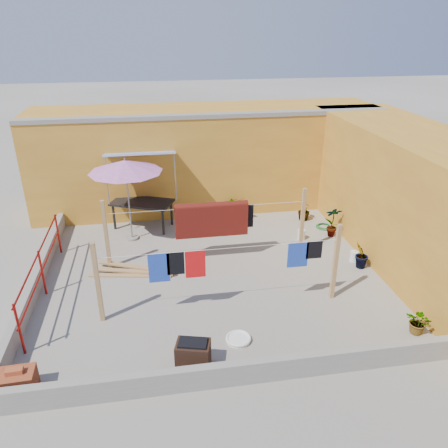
# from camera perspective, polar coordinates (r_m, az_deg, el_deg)

# --- Properties ---
(ground) EXTENTS (80.00, 80.00, 0.00)m
(ground) POSITION_cam_1_polar(r_m,az_deg,el_deg) (10.77, -1.52, -6.61)
(ground) COLOR #9E998E
(ground) RESTS_ON ground
(wall_back) EXTENTS (11.00, 3.27, 3.21)m
(wall_back) POSITION_cam_1_polar(r_m,az_deg,el_deg) (14.47, -2.26, 8.72)
(wall_back) COLOR gold
(wall_back) RESTS_ON ground
(wall_right) EXTENTS (2.40, 9.00, 3.20)m
(wall_right) POSITION_cam_1_polar(r_m,az_deg,el_deg) (11.85, 24.16, 2.76)
(wall_right) COLOR gold
(wall_right) RESTS_ON ground
(parapet_front) EXTENTS (8.30, 0.16, 0.44)m
(parapet_front) POSITION_cam_1_polar(r_m,az_deg,el_deg) (7.82, 2.36, -18.80)
(parapet_front) COLOR gray
(parapet_front) RESTS_ON ground
(parapet_left) EXTENTS (0.16, 7.30, 0.44)m
(parapet_left) POSITION_cam_1_polar(r_m,az_deg,el_deg) (10.96, -23.33, -6.93)
(parapet_left) COLOR gray
(parapet_left) RESTS_ON ground
(red_railing) EXTENTS (0.05, 4.20, 1.10)m
(red_railing) POSITION_cam_1_polar(r_m,az_deg,el_deg) (10.49, -22.79, -5.11)
(red_railing) COLOR maroon
(red_railing) RESTS_ON ground
(clothesline_rig) EXTENTS (5.09, 2.35, 1.80)m
(clothesline_rig) POSITION_cam_1_polar(r_m,az_deg,el_deg) (10.73, -1.51, -0.23)
(clothesline_rig) COLOR tan
(clothesline_rig) RESTS_ON ground
(patio_umbrella) EXTENTS (2.62, 2.62, 2.38)m
(patio_umbrella) POSITION_cam_1_polar(r_m,az_deg,el_deg) (11.96, -12.77, 7.32)
(patio_umbrella) COLOR gray
(patio_umbrella) RESTS_ON ground
(outdoor_table) EXTENTS (1.96, 1.50, 0.83)m
(outdoor_table) POSITION_cam_1_polar(r_m,az_deg,el_deg) (13.14, -10.64, 2.61)
(outdoor_table) COLOR black
(outdoor_table) RESTS_ON ground
(brick_stack) EXTENTS (0.60, 0.45, 0.51)m
(brick_stack) POSITION_cam_1_polar(r_m,az_deg,el_deg) (8.37, -25.38, -18.23)
(brick_stack) COLOR #963E22
(brick_stack) RESTS_ON ground
(lumber_pile) EXTENTS (2.11, 0.96, 0.13)m
(lumber_pile) POSITION_cam_1_polar(r_m,az_deg,el_deg) (11.00, -11.75, -6.06)
(lumber_pile) COLOR tan
(lumber_pile) RESTS_ON ground
(brazier) EXTENTS (0.68, 0.54, 0.54)m
(brazier) POSITION_cam_1_polar(r_m,az_deg,el_deg) (8.10, -4.05, -16.59)
(brazier) COLOR black
(brazier) RESTS_ON ground
(white_basin) EXTENTS (0.50, 0.50, 0.09)m
(white_basin) POSITION_cam_1_polar(r_m,az_deg,el_deg) (8.74, 1.88, -14.77)
(white_basin) COLOR white
(white_basin) RESTS_ON ground
(water_jug_a) EXTENTS (0.20, 0.20, 0.32)m
(water_jug_a) POSITION_cam_1_polar(r_m,az_deg,el_deg) (11.76, 16.61, -4.05)
(water_jug_a) COLOR white
(water_jug_a) RESTS_ON ground
(water_jug_b) EXTENTS (0.21, 0.21, 0.34)m
(water_jug_b) POSITION_cam_1_polar(r_m,az_deg,el_deg) (12.58, 10.06, -1.37)
(water_jug_b) COLOR white
(water_jug_b) RESTS_ON ground
(green_hose) EXTENTS (0.48, 0.48, 0.07)m
(green_hose) POSITION_cam_1_polar(r_m,az_deg,el_deg) (13.49, 12.91, -0.31)
(green_hose) COLOR #197126
(green_hose) RESTS_ON ground
(plant_back_a) EXTENTS (0.72, 0.64, 0.77)m
(plant_back_a) POSITION_cam_1_polar(r_m,az_deg,el_deg) (13.58, 1.28, 2.15)
(plant_back_a) COLOR #1B5F1B
(plant_back_a) RESTS_ON ground
(plant_back_b) EXTENTS (0.42, 0.42, 0.67)m
(plant_back_b) POSITION_cam_1_polar(r_m,az_deg,el_deg) (13.77, 10.41, 1.82)
(plant_back_b) COLOR #1B5F1B
(plant_back_b) RESTS_ON ground
(plant_right_a) EXTENTS (0.51, 0.37, 0.92)m
(plant_right_a) POSITION_cam_1_polar(r_m,az_deg,el_deg) (12.83, 14.02, 0.35)
(plant_right_a) COLOR #1B5F1B
(plant_right_a) RESTS_ON ground
(plant_right_b) EXTENTS (0.52, 0.51, 0.73)m
(plant_right_b) POSITION_cam_1_polar(r_m,az_deg,el_deg) (11.38, 17.50, -3.90)
(plant_right_b) COLOR #1B5F1B
(plant_right_b) RESTS_ON ground
(plant_right_c) EXTENTS (0.63, 0.64, 0.53)m
(plant_right_c) POSITION_cam_1_polar(r_m,az_deg,el_deg) (9.58, 24.13, -11.60)
(plant_right_c) COLOR #1B5F1B
(plant_right_c) RESTS_ON ground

